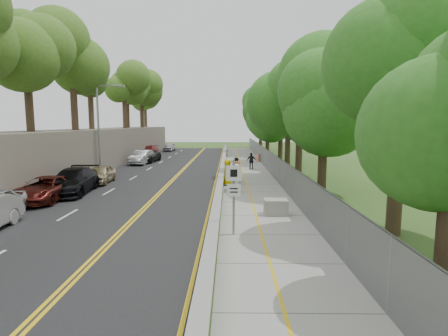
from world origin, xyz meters
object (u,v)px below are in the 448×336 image
streetlight (101,123)px  signpost (234,189)px  construction_barrel (258,158)px  person_far (251,161)px  painter_0 (227,172)px  concrete_block (276,207)px  car_2 (45,189)px

streetlight → signpost: (11.51, -17.02, -2.68)m
construction_barrel → signpost: bearing=-96.6°
person_far → signpost: bearing=85.1°
signpost → painter_0: bearing=91.5°
construction_barrel → concrete_block: construction_barrel is taller
signpost → person_far: (2.04, 20.57, -1.08)m
streetlight → painter_0: (11.21, -5.51, -3.63)m
streetlight → car_2: 11.45m
streetlight → person_far: size_ratio=4.78×
concrete_block → car_2: size_ratio=0.23×
painter_0 → person_far: painter_0 is taller
streetlight → car_2: (0.48, -10.76, -3.90)m
person_far → concrete_block: bearing=91.2°
signpost → painter_0: signpost is taller
signpost → painter_0: size_ratio=1.62×
car_2 → concrete_block: bearing=-12.8°
signpost → construction_barrel: signpost is taller
concrete_block → person_far: 17.36m
signpost → concrete_block: bearing=56.2°
car_2 → streetlight: bearing=92.7°
streetlight → concrete_block: bearing=-45.3°
streetlight → painter_0: size_ratio=4.18×
person_far → painter_0: bearing=76.3°
streetlight → person_far: (13.55, 3.55, -3.75)m
streetlight → person_far: bearing=14.7°
streetlight → concrete_block: streetlight is taller
streetlight → construction_barrel: size_ratio=8.83×
signpost → construction_barrel: size_ratio=3.42×
concrete_block → person_far: size_ratio=0.69×
concrete_block → construction_barrel: bearing=87.4°
signpost → car_2: (-11.03, 6.25, -1.22)m
painter_0 → person_far: size_ratio=1.14×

